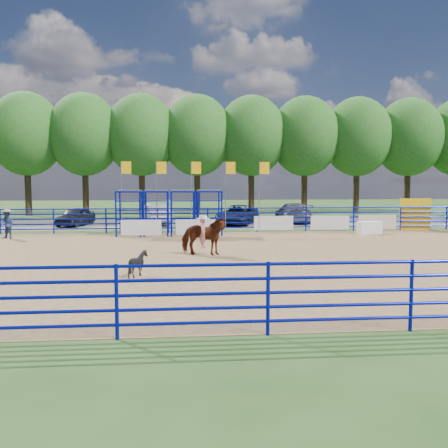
% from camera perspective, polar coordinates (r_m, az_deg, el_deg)
% --- Properties ---
extents(ground, '(120.00, 120.00, 0.00)m').
position_cam_1_polar(ground, '(20.05, -0.12, -3.95)').
color(ground, '#385A24').
rests_on(ground, ground).
extents(arena_dirt, '(30.00, 20.00, 0.02)m').
position_cam_1_polar(arena_dirt, '(20.05, -0.12, -3.93)').
color(arena_dirt, '#9F7B4F').
rests_on(arena_dirt, ground).
extents(gravel_strip, '(40.00, 10.00, 0.01)m').
position_cam_1_polar(gravel_strip, '(36.90, -2.52, 0.15)').
color(gravel_strip, slate).
rests_on(gravel_strip, ground).
extents(announcer_table, '(1.46, 0.90, 0.73)m').
position_cam_1_polar(announcer_table, '(30.20, 16.27, -0.40)').
color(announcer_table, white).
rests_on(announcer_table, arena_dirt).
extents(horse_and_rider, '(2.05, 1.29, 2.28)m').
position_cam_1_polar(horse_and_rider, '(20.67, -2.40, -1.21)').
color(horse_and_rider, '#5C2912').
rests_on(horse_and_rider, arena_dirt).
extents(calf, '(0.92, 0.86, 0.85)m').
position_cam_1_polar(calf, '(16.41, -9.78, -4.47)').
color(calf, black).
rests_on(calf, arena_dirt).
extents(spectator_cowboy, '(0.90, 0.82, 1.55)m').
position_cam_1_polar(spectator_cowboy, '(28.91, -23.52, -0.00)').
color(spectator_cowboy, navy).
rests_on(spectator_cowboy, arena_dirt).
extents(car_a, '(2.49, 4.01, 1.27)m').
position_cam_1_polar(car_a, '(35.82, -16.60, 0.83)').
color(car_a, black).
rests_on(car_a, gravel_strip).
extents(car_b, '(2.51, 4.63, 1.45)m').
position_cam_1_polar(car_b, '(35.62, -7.80, 1.11)').
color(car_b, '#919399').
rests_on(car_b, gravel_strip).
extents(car_c, '(3.90, 5.40, 1.37)m').
position_cam_1_polar(car_c, '(35.44, 1.55, 1.07)').
color(car_c, '#151834').
rests_on(car_c, gravel_strip).
extents(car_d, '(2.09, 5.01, 1.45)m').
position_cam_1_polar(car_d, '(37.37, 7.90, 1.29)').
color(car_d, '#555557').
rests_on(car_d, gravel_strip).
extents(perimeter_fence, '(30.10, 20.10, 1.50)m').
position_cam_1_polar(perimeter_fence, '(19.95, -0.13, -1.83)').
color(perimeter_fence, '#0710AB').
rests_on(perimeter_fence, ground).
extents(chute_assembly, '(19.32, 2.41, 4.20)m').
position_cam_1_polar(chute_assembly, '(28.63, -5.53, 1.25)').
color(chute_assembly, '#0710AB').
rests_on(chute_assembly, ground).
extents(treeline, '(56.40, 6.40, 11.24)m').
position_cam_1_polar(treeline, '(45.98, -3.12, 10.50)').
color(treeline, '#3F2B19').
rests_on(treeline, ground).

